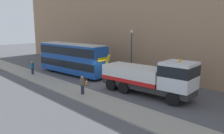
{
  "coord_description": "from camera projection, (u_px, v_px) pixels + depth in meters",
  "views": [
    {
      "loc": [
        17.7,
        -15.85,
        6.39
      ],
      "look_at": [
        1.04,
        0.21,
        2.0
      ],
      "focal_mm": 35.34,
      "sensor_mm": 36.0,
      "label": 1
    }
  ],
  "objects": [
    {
      "name": "double_decker_bus",
      "position": [
        72.0,
        58.0,
        28.87
      ],
      "size": [
        11.18,
        3.48,
        4.06
      ],
      "rotation": [
        0.0,
        0.0,
        0.09
      ],
      "color": "#19479E",
      "rests_on": "ground_plane"
    },
    {
      "name": "pedestrian_bystander",
      "position": [
        82.0,
        85.0,
        20.18
      ],
      "size": [
        0.47,
        0.39,
        1.71
      ],
      "rotation": [
        0.0,
        0.0,
        1.95
      ],
      "color": "#232333",
      "rests_on": "near_kerb"
    },
    {
      "name": "street_lamp",
      "position": [
        131.0,
        49.0,
        27.05
      ],
      "size": [
        0.36,
        0.36,
        5.83
      ],
      "color": "#38383D",
      "rests_on": "ground_plane"
    },
    {
      "name": "recovery_tow_truck",
      "position": [
        150.0,
        77.0,
        20.1
      ],
      "size": [
        10.23,
        3.4,
        3.67
      ],
      "rotation": [
        0.0,
        0.0,
        0.09
      ],
      "color": "#2D2D2D",
      "rests_on": "ground_plane"
    },
    {
      "name": "near_kerb",
      "position": [
        72.0,
        91.0,
        21.64
      ],
      "size": [
        60.0,
        2.8,
        0.15
      ],
      "primitive_type": "cube",
      "color": "gray",
      "rests_on": "ground_plane"
    },
    {
      "name": "building_facade",
      "position": [
        144.0,
        12.0,
        27.64
      ],
      "size": [
        60.0,
        1.5,
        16.0
      ],
      "color": "#9E7A5B",
      "rests_on": "ground_plane"
    },
    {
      "name": "pedestrian_onlooker",
      "position": [
        32.0,
        68.0,
        28.43
      ],
      "size": [
        0.4,
        0.47,
        1.71
      ],
      "rotation": [
        0.0,
        0.0,
        0.41
      ],
      "color": "#232333",
      "rests_on": "near_kerb"
    },
    {
      "name": "ground_plane",
      "position": [
        104.0,
        84.0,
        24.52
      ],
      "size": [
        120.0,
        120.0,
        0.0
      ],
      "primitive_type": "plane",
      "color": "#4C4C51"
    },
    {
      "name": "traffic_cone_near_bus",
      "position": [
        87.0,
        82.0,
        23.84
      ],
      "size": [
        0.36,
        0.36,
        0.72
      ],
      "color": "orange",
      "rests_on": "ground_plane"
    }
  ]
}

